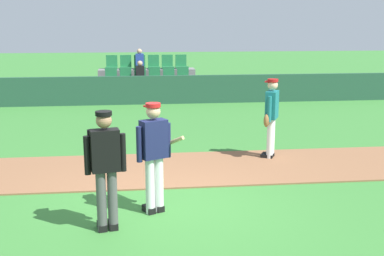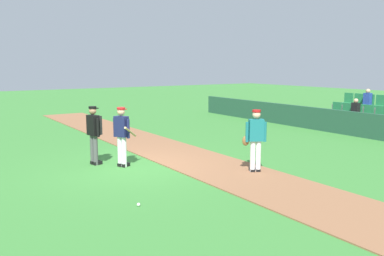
# 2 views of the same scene
# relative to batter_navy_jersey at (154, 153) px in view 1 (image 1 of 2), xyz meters

# --- Properties ---
(ground_plane) EXTENTS (80.00, 80.00, 0.00)m
(ground_plane) POSITION_rel_batter_navy_jersey_xyz_m (0.16, 0.21, -0.97)
(ground_plane) COLOR #387A33
(infield_dirt_path) EXTENTS (28.00, 2.35, 0.03)m
(infield_dirt_path) POSITION_rel_batter_navy_jersey_xyz_m (0.16, 2.22, -0.95)
(infield_dirt_path) COLOR brown
(infield_dirt_path) RESTS_ON ground
(dugout_fence) EXTENTS (20.00, 0.16, 1.03)m
(dugout_fence) POSITION_rel_batter_navy_jersey_xyz_m (0.16, 10.28, -0.45)
(dugout_fence) COLOR #234C38
(dugout_fence) RESTS_ON ground
(stadium_bleachers) EXTENTS (3.90, 2.10, 1.90)m
(stadium_bleachers) POSITION_rel_batter_navy_jersey_xyz_m (0.16, 11.73, -0.48)
(stadium_bleachers) COLOR slate
(stadium_bleachers) RESTS_ON ground
(batter_navy_jersey) EXTENTS (0.74, 0.70, 1.76)m
(batter_navy_jersey) POSITION_rel_batter_navy_jersey_xyz_m (0.00, 0.00, 0.00)
(batter_navy_jersey) COLOR white
(batter_navy_jersey) RESTS_ON ground
(umpire_home_plate) EXTENTS (0.58, 0.36, 1.76)m
(umpire_home_plate) POSITION_rel_batter_navy_jersey_xyz_m (-0.71, -0.58, 0.03)
(umpire_home_plate) COLOR #4C4C4C
(umpire_home_plate) RESTS_ON ground
(runner_teal_jersey) EXTENTS (0.46, 0.60, 1.76)m
(runner_teal_jersey) POSITION_rel_batter_navy_jersey_xyz_m (2.64, 2.80, -0.01)
(runner_teal_jersey) COLOR white
(runner_teal_jersey) RESTS_ON ground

